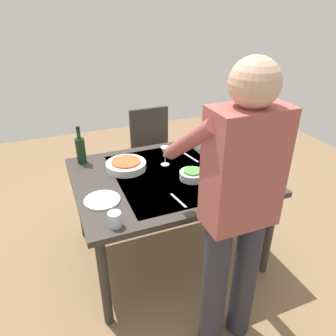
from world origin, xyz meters
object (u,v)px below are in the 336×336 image
chair_near (153,148)px  side_bowl_salad (192,175)px  serving_bowl_pasta (126,165)px  dinner_plate_far (102,200)px  dining_table (168,182)px  wine_bottle (81,150)px  wine_glass_left (165,153)px  water_cup_near_left (115,219)px  wine_glass_right (241,168)px  person_server (237,205)px  water_cup_near_right (199,144)px  dinner_plate_near (222,161)px

chair_near → side_bowl_salad: bearing=86.2°
serving_bowl_pasta → dinner_plate_far: bearing=54.6°
dining_table → wine_bottle: size_ratio=4.57×
wine_glass_left → side_bowl_salad: bearing=110.3°
chair_near → wine_bottle: 0.96m
water_cup_near_left → wine_glass_left: bearing=-132.2°
wine_glass_right → side_bowl_salad: bearing=-26.9°
person_server → side_bowl_salad: bearing=-97.0°
water_cup_near_left → person_server: bearing=147.4°
dining_table → side_bowl_salad: 0.21m
dining_table → dinner_plate_far: dinner_plate_far is taller
dinner_plate_far → person_server: bearing=132.1°
wine_glass_left → side_bowl_salad: 0.30m
side_bowl_salad → dinner_plate_far: bearing=3.8°
dining_table → water_cup_near_right: water_cup_near_right is taller
chair_near → side_bowl_salad: 1.08m
wine_glass_right → person_server: bearing=53.7°
person_server → wine_glass_left: 0.95m
chair_near → water_cup_near_left: chair_near is taller
water_cup_near_left → dinner_plate_near: water_cup_near_left is taller
water_cup_near_right → wine_glass_left: bearing=24.0°
wine_bottle → wine_glass_left: bearing=154.2°
person_server → wine_glass_left: size_ratio=11.19×
chair_near → serving_bowl_pasta: bearing=57.5°
chair_near → dinner_plate_far: chair_near is taller
wine_glass_left → chair_near: bearing=-102.3°
person_server → wine_glass_right: bearing=-126.3°
wine_glass_left → water_cup_near_left: size_ratio=1.71×
dining_table → wine_bottle: wine_bottle is taller
water_cup_near_right → serving_bowl_pasta: water_cup_near_right is taller
chair_near → water_cup_near_left: size_ratio=10.30×
side_bowl_salad → dinner_plate_near: bearing=-154.3°
chair_near → serving_bowl_pasta: 0.90m
water_cup_near_left → water_cup_near_right: 1.19m
wine_glass_right → water_cup_near_right: bearing=-87.4°
dining_table → wine_glass_right: bearing=147.2°
water_cup_near_right → dinner_plate_far: bearing=27.4°
water_cup_near_right → side_bowl_salad: bearing=58.0°
wine_glass_left → water_cup_near_right: size_ratio=1.61×
dinner_plate_near → dinner_plate_far: 1.01m
wine_glass_right → side_bowl_salad: size_ratio=0.84×
chair_near → water_cup_near_left: bearing=62.7°
dining_table → chair_near: (-0.20, -0.92, -0.14)m
person_server → water_cup_near_left: bearing=-32.6°
chair_near → wine_glass_left: 0.86m
wine_bottle → dinner_plate_near: (-1.02, 0.39, -0.10)m
dining_table → water_cup_near_right: (-0.41, -0.31, 0.12)m
water_cup_near_right → water_cup_near_left: bearing=39.8°
person_server → wine_glass_right: (-0.38, -0.52, -0.12)m
water_cup_near_left → dinner_plate_far: size_ratio=0.38×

